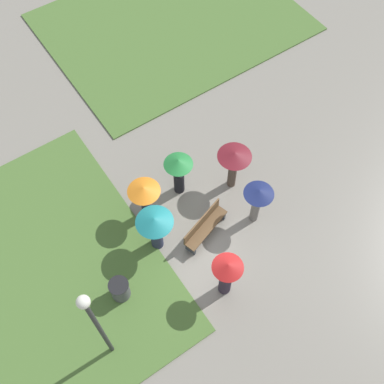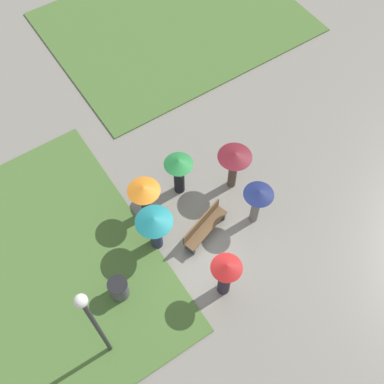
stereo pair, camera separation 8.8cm
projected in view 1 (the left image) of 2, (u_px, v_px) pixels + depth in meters
The scene contains 12 objects.
ground_plane at pixel (201, 237), 15.85m from camera, with size 90.00×90.00×0.00m, color gray.
lawn_patch_near at pixel (35, 277), 15.10m from camera, with size 7.43×9.09×0.06m.
lawn_patch_far at pixel (172, 22), 21.18m from camera, with size 10.67×8.36×0.06m.
park_bench at pixel (204, 226), 15.54m from camera, with size 1.85×0.95×0.90m.
lamp_post at pixel (95, 322), 11.50m from camera, with size 0.32×0.32×4.56m.
trash_bin at pixel (120, 290), 14.49m from camera, with size 0.62×0.62×0.85m.
crowd_person_navy at pixel (258, 198), 15.07m from camera, with size 0.96×0.96×1.81m.
crowd_person_red at pixel (227, 274), 13.91m from camera, with size 0.92×0.92×1.95m.
crowd_person_orange at pixel (145, 195), 15.19m from camera, with size 1.06×1.06×1.75m.
crowd_person_green at pixel (179, 170), 15.72m from camera, with size 0.96×0.96×1.81m.
crowd_person_teal at pixel (155, 226), 14.64m from camera, with size 1.17×1.17×1.78m.
crowd_person_maroon at pixel (234, 160), 15.68m from camera, with size 1.13×1.13×1.88m.
Camera 1 is at (-4.11, -5.48, 14.38)m, focal length 45.00 mm.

